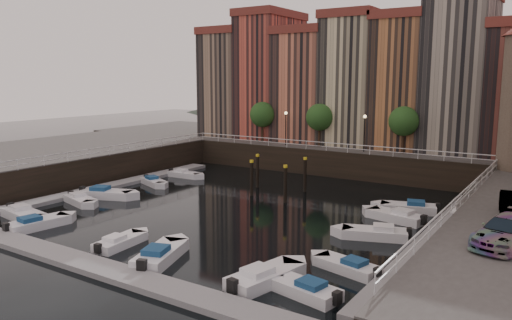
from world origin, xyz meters
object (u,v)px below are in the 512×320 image
Objects in this scene: car_c at (507,233)px; mooring_pilings at (275,177)px; boat_left_1 at (80,200)px; boat_left_2 at (106,194)px; gangway at (478,188)px; boat_left_0 at (23,214)px.

mooring_pilings is at bearing 160.03° from car_c.
boat_left_1 is 2.74m from boat_left_2.
gangway is 1.65× the size of boat_left_0.
mooring_pilings is at bearing 59.80° from boat_left_1.
boat_left_0 is 1.00× the size of car_c.
mooring_pilings is 26.35m from car_c.
mooring_pilings is 1.18× the size of car_c.
boat_left_1 is at bearing 101.79° from boat_left_0.
boat_left_2 is at bearing -173.75° from car_c.
boat_left_1 is (-30.35, -17.38, -1.58)m from gangway.
gangway is 1.88× the size of boat_left_1.
car_c is (34.44, -4.39, 3.33)m from boat_left_2.
gangway is 1.39× the size of mooring_pilings.
car_c reaches higher than boat_left_1.
boat_left_0 is 0.96× the size of boat_left_2.
car_c reaches higher than gangway.
mooring_pilings is 16.15m from boat_left_2.
mooring_pilings is 18.15m from boat_left_1.
mooring_pilings reaches higher than boat_left_1.
gangway is at bearing 44.46° from boat_left_1.
mooring_pilings is 1.35× the size of boat_left_1.
gangway reaches higher than boat_left_0.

